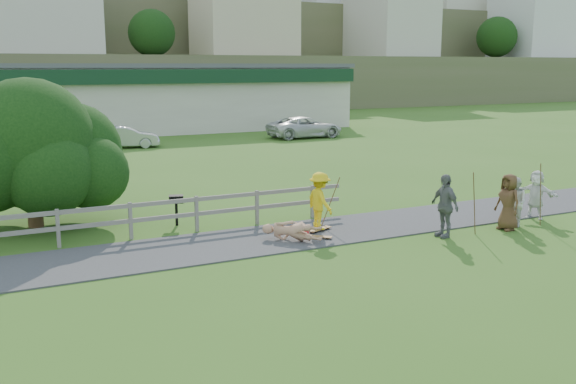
# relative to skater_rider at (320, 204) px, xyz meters

# --- Properties ---
(ground) EXTENTS (260.00, 260.00, 0.00)m
(ground) POSITION_rel_skater_rider_xyz_m (-1.31, -1.57, -0.87)
(ground) COLOR #36621C
(ground) RESTS_ON ground
(path) EXTENTS (34.00, 3.00, 0.04)m
(path) POSITION_rel_skater_rider_xyz_m (-1.31, -0.07, -0.85)
(path) COLOR #363638
(path) RESTS_ON ground
(fence) EXTENTS (15.05, 0.10, 1.10)m
(fence) POSITION_rel_skater_rider_xyz_m (-5.93, 1.73, -0.15)
(fence) COLOR slate
(fence) RESTS_ON ground
(strip_mall) EXTENTS (32.50, 10.75, 5.10)m
(strip_mall) POSITION_rel_skater_rider_xyz_m (2.69, 33.37, 1.71)
(strip_mall) COLOR beige
(strip_mall) RESTS_ON ground
(hillside) EXTENTS (220.00, 67.00, 47.50)m
(hillside) POSITION_rel_skater_rider_xyz_m (-1.31, 89.74, 13.54)
(hillside) COLOR #535C36
(hillside) RESTS_ON ground
(skater_rider) EXTENTS (0.72, 1.16, 1.74)m
(skater_rider) POSITION_rel_skater_rider_xyz_m (0.00, 0.00, 0.00)
(skater_rider) COLOR yellow
(skater_rider) RESTS_ON ground
(skater_fallen) EXTENTS (1.56, 1.50, 0.64)m
(skater_fallen) POSITION_rel_skater_rider_xyz_m (-1.25, -0.62, -0.55)
(skater_fallen) COLOR tan
(skater_fallen) RESTS_ON ground
(spectator_a) EXTENTS (0.70, 0.84, 1.56)m
(spectator_a) POSITION_rel_skater_rider_xyz_m (5.81, -2.09, -0.09)
(spectator_a) COLOR silver
(spectator_a) RESTS_ON ground
(spectator_b) EXTENTS (0.46, 1.10, 1.88)m
(spectator_b) POSITION_rel_skater_rider_xyz_m (3.02, -2.09, 0.07)
(spectator_b) COLOR slate
(spectator_b) RESTS_ON ground
(spectator_c) EXTENTS (0.59, 0.88, 1.75)m
(spectator_c) POSITION_rel_skater_rider_xyz_m (5.31, -2.31, 0.00)
(spectator_c) COLOR #533721
(spectator_c) RESTS_ON ground
(spectator_d) EXTENTS (1.10, 1.54, 1.61)m
(spectator_d) POSITION_rel_skater_rider_xyz_m (7.22, -1.62, -0.07)
(spectator_d) COLOR white
(spectator_d) RESTS_ON ground
(car_silver) EXTENTS (4.23, 2.22, 1.33)m
(car_silver) POSITION_rel_skater_rider_xyz_m (-0.76, 22.97, -0.21)
(car_silver) COLOR #A9AAB1
(car_silver) RESTS_ON ground
(car_white) EXTENTS (5.33, 2.49, 1.47)m
(car_white) POSITION_rel_skater_rider_xyz_m (11.69, 23.01, -0.13)
(car_white) COLOR silver
(car_white) RESTS_ON ground
(tree) EXTENTS (6.43, 6.43, 3.55)m
(tree) POSITION_rel_skater_rider_xyz_m (-7.65, 4.55, 0.91)
(tree) COLOR black
(tree) RESTS_ON ground
(bbq) EXTENTS (0.52, 0.45, 0.97)m
(bbq) POSITION_rel_skater_rider_xyz_m (-3.64, 2.74, -0.39)
(bbq) COLOR black
(bbq) RESTS_ON ground
(longboard_rider) EXTENTS (0.91, 0.53, 0.10)m
(longboard_rider) POSITION_rel_skater_rider_xyz_m (0.00, 0.00, -0.82)
(longboard_rider) COLOR brown
(longboard_rider) RESTS_ON ground
(longboard_fallen) EXTENTS (0.74, 0.68, 0.09)m
(longboard_fallen) POSITION_rel_skater_rider_xyz_m (-0.45, -0.72, -0.83)
(longboard_fallen) COLOR brown
(longboard_fallen) RESTS_ON ground
(helmet) EXTENTS (0.25, 0.25, 0.25)m
(helmet) POSITION_rel_skater_rider_xyz_m (-0.65, -0.27, -0.74)
(helmet) COLOR red
(helmet) RESTS_ON ground
(pole_rider) EXTENTS (0.03, 0.03, 1.70)m
(pole_rider) POSITION_rel_skater_rider_xyz_m (0.60, 0.40, -0.02)
(pole_rider) COLOR brown
(pole_rider) RESTS_ON ground
(pole_spec_left) EXTENTS (0.03, 0.03, 1.91)m
(pole_spec_left) POSITION_rel_skater_rider_xyz_m (3.96, -2.30, 0.08)
(pole_spec_left) COLOR brown
(pole_spec_left) RESTS_ON ground
(pole_spec_right) EXTENTS (0.03, 0.03, 2.01)m
(pole_spec_right) POSITION_rel_skater_rider_xyz_m (6.58, -2.38, 0.13)
(pole_spec_right) COLOR brown
(pole_spec_right) RESTS_ON ground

